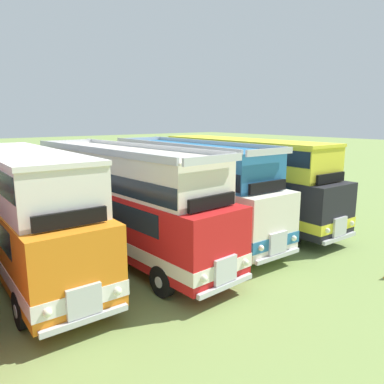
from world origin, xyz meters
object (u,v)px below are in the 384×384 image
object	(u,v)px
bus_ninth_in_row	(243,177)
bus_sixth_in_row	(26,208)
bus_eighth_in_row	(189,187)
bus_seventh_in_row	(122,198)

from	to	relation	value
bus_ninth_in_row	bus_sixth_in_row	bearing A→B (deg)	-179.43
bus_sixth_in_row	bus_ninth_in_row	size ratio (longest dim) A/B	0.90
bus_sixth_in_row	bus_ninth_in_row	bearing A→B (deg)	0.57
bus_ninth_in_row	bus_eighth_in_row	bearing A→B (deg)	-179.61
bus_seventh_in_row	bus_ninth_in_row	world-z (taller)	bus_seventh_in_row
bus_seventh_in_row	bus_eighth_in_row	bearing A→B (deg)	3.73
bus_sixth_in_row	bus_eighth_in_row	size ratio (longest dim) A/B	0.95
bus_sixth_in_row	bus_eighth_in_row	world-z (taller)	bus_eighth_in_row
bus_sixth_in_row	bus_ninth_in_row	world-z (taller)	same
bus_seventh_in_row	bus_ninth_in_row	bearing A→B (deg)	2.07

